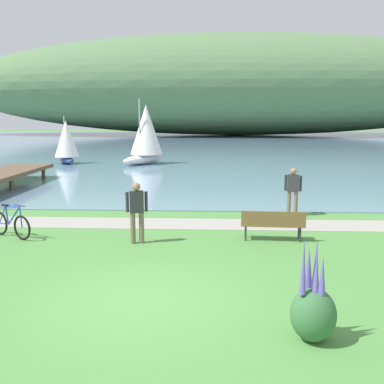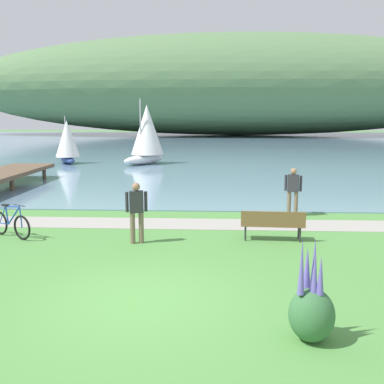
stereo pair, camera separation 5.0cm
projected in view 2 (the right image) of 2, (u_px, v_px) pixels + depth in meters
ground_plane at (139, 300)px, 8.66m from camera, size 200.00×200.00×0.00m
bay_water at (203, 144)px, 55.96m from camera, size 180.00×80.00×0.04m
distant_hillside at (237, 85)px, 78.90m from camera, size 101.55×28.00×17.52m
shoreline_path at (170, 224)px, 14.71m from camera, size 60.00×1.50×0.01m
park_bench_near_camera at (273, 223)px, 12.66m from camera, size 1.82×0.57×0.88m
bicycle_leaning_near_bench at (11, 224)px, 13.03m from camera, size 1.56×0.94×1.01m
person_at_shoreline at (293, 189)px, 15.70m from camera, size 0.59×0.31×1.71m
person_on_the_grass at (137, 209)px, 12.33m from camera, size 0.60×0.30×1.71m
echium_bush_beside_closest at (312, 309)px, 7.00m from camera, size 0.72×0.72×1.70m
sailboat_nearest_to_shore at (147, 134)px, 32.24m from camera, size 3.40×3.92×4.66m
sailboat_mid_bay at (67, 141)px, 32.45m from camera, size 2.43×2.94×3.44m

